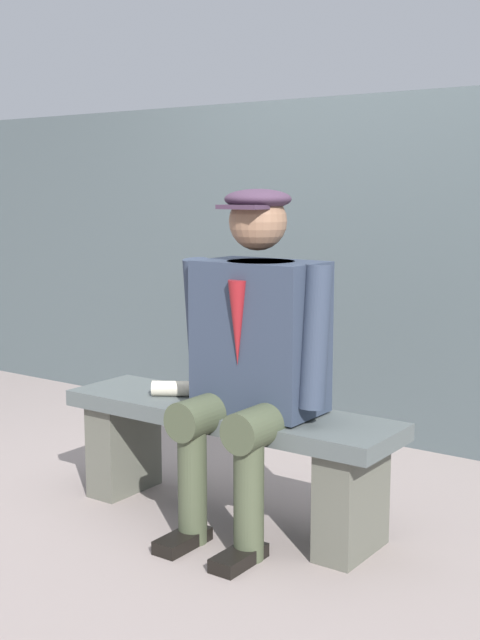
# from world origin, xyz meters

# --- Properties ---
(ground_plane) EXTENTS (30.00, 30.00, 0.00)m
(ground_plane) POSITION_xyz_m (0.00, 0.00, 0.00)
(ground_plane) COLOR gray
(bench) EXTENTS (1.43, 0.38, 0.47)m
(bench) POSITION_xyz_m (0.00, 0.00, 0.31)
(bench) COLOR #4E5655
(bench) RESTS_ON ground
(seated_man) EXTENTS (0.64, 0.59, 1.32)m
(seated_man) POSITION_xyz_m (-0.16, 0.05, 0.73)
(seated_man) COLOR #2D384A
(seated_man) RESTS_ON ground
(rolled_magazine) EXTENTS (0.25, 0.19, 0.06)m
(rolled_magazine) POSITION_xyz_m (0.24, -0.02, 0.50)
(rolled_magazine) COLOR beige
(rolled_magazine) RESTS_ON bench
(stadium_wall) EXTENTS (12.00, 0.24, 1.80)m
(stadium_wall) POSITION_xyz_m (0.00, -1.43, 0.90)
(stadium_wall) COLOR #475356
(stadium_wall) RESTS_ON ground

